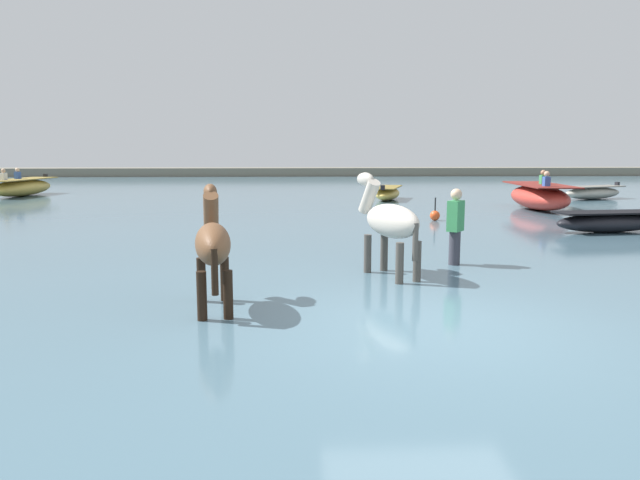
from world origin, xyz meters
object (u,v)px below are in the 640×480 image
horse_trailing_pinto (389,223)px  channel_buoy (435,215)px  person_wading_close (455,232)px  boat_distant_west (22,187)px  horse_lead_bay (213,246)px  boat_near_port (593,193)px  boat_near_starboard (388,193)px  boat_far_offshore (539,197)px  boat_distant_east (609,222)px

horse_trailing_pinto → channel_buoy: horse_trailing_pinto is taller
channel_buoy → person_wading_close: bearing=-100.2°
boat_distant_west → person_wading_close: person_wading_close is taller
horse_lead_bay → horse_trailing_pinto: size_ratio=0.96×
boat_near_port → boat_near_starboard: bearing=-179.8°
horse_trailing_pinto → boat_near_port: (10.65, 14.51, -0.59)m
boat_far_offshore → channel_buoy: size_ratio=6.20×
horse_trailing_pinto → boat_distant_east: (6.23, 4.89, -0.60)m
horse_lead_bay → boat_distant_east: size_ratio=0.65×
boat_far_offshore → boat_distant_west: 21.31m
boat_far_offshore → boat_near_port: boat_far_offshore is taller
boat_far_offshore → person_wading_close: (-5.46, -9.60, 0.16)m
boat_near_port → boat_distant_east: bearing=-114.7°
horse_trailing_pinto → boat_near_starboard: horse_trailing_pinto is taller
boat_near_starboard → person_wading_close: person_wading_close is taller
horse_lead_bay → channel_buoy: horse_lead_bay is taller
boat_far_offshore → channel_buoy: boat_far_offshore is taller
boat_near_starboard → channel_buoy: (0.29, -7.03, -0.11)m
boat_far_offshore → horse_trailing_pinto: bearing=-122.8°
boat_near_starboard → boat_distant_west: boat_distant_west is taller
boat_near_starboard → person_wading_close: (-0.89, -13.58, 0.33)m
person_wading_close → channel_buoy: 6.66m
boat_near_starboard → channel_buoy: boat_near_starboard is taller
boat_near_starboard → person_wading_close: size_ratio=1.75×
horse_lead_bay → boat_distant_east: (8.79, 6.77, -0.56)m
boat_distant_east → channel_buoy: channel_buoy is taller
horse_lead_bay → boat_far_offshore: (9.33, 12.38, -0.38)m
boat_near_starboard → channel_buoy: size_ratio=4.33×
boat_distant_east → person_wading_close: (-4.92, -3.99, 0.33)m
boat_far_offshore → boat_near_starboard: boat_far_offshore is taller
boat_distant_east → person_wading_close: person_wading_close is taller
person_wading_close → horse_lead_bay: bearing=-144.3°
horse_trailing_pinto → boat_far_offshore: horse_trailing_pinto is taller
boat_near_starboard → horse_trailing_pinto: bearing=-98.6°
boat_distant_west → person_wading_close: size_ratio=2.55×
boat_distant_east → channel_buoy: size_ratio=4.31×
horse_lead_bay → boat_distant_east: horse_lead_bay is taller
horse_trailing_pinto → channel_buoy: size_ratio=2.91×
horse_lead_bay → boat_distant_east: bearing=37.6°
boat_far_offshore → boat_near_port: 5.58m
boat_distant_east → boat_distant_west: 23.20m
horse_trailing_pinto → boat_far_offshore: (6.77, 10.51, -0.43)m
boat_near_port → boat_distant_east: size_ratio=1.06×
boat_near_starboard → boat_distant_west: (-15.68, 2.66, 0.11)m
horse_trailing_pinto → boat_distant_east: size_ratio=0.67×
boat_distant_east → boat_distant_west: size_ratio=0.68×
person_wading_close → boat_near_starboard: bearing=86.2°
boat_near_port → horse_lead_bay: bearing=-128.9°
channel_buoy → boat_far_offshore: bearing=35.5°
boat_far_offshore → boat_near_starboard: bearing=139.0°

